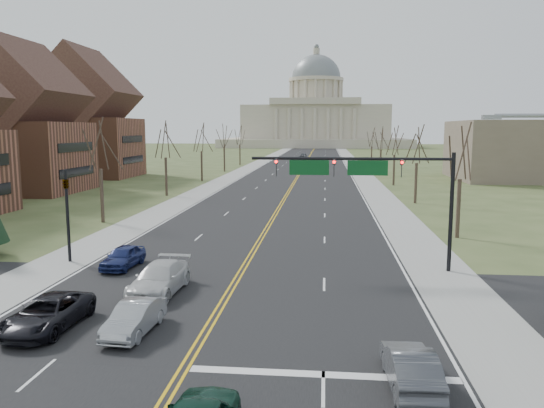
% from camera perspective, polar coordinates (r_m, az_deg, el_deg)
% --- Properties ---
extents(ground, '(600.00, 600.00, 0.00)m').
position_cam_1_polar(ground, '(21.11, -8.70, -15.94)').
color(ground, '#3C4C26').
rests_on(ground, ground).
extents(road, '(20.00, 380.00, 0.01)m').
position_cam_1_polar(road, '(129.03, 3.51, 4.23)').
color(road, black).
rests_on(road, ground).
extents(cross_road, '(120.00, 14.00, 0.01)m').
position_cam_1_polar(cross_road, '(26.56, -5.44, -10.76)').
color(cross_road, black).
rests_on(cross_road, ground).
extents(sidewalk_left, '(4.00, 380.00, 0.03)m').
position_cam_1_polar(sidewalk_left, '(130.05, -1.79, 4.27)').
color(sidewalk_left, gray).
rests_on(sidewalk_left, ground).
extents(sidewalk_right, '(4.00, 380.00, 0.03)m').
position_cam_1_polar(sidewalk_right, '(129.13, 8.86, 4.15)').
color(sidewalk_right, gray).
rests_on(sidewalk_right, ground).
extents(center_line, '(0.42, 380.00, 0.01)m').
position_cam_1_polar(center_line, '(129.03, 3.51, 4.23)').
color(center_line, gold).
rests_on(center_line, road).
extents(edge_line_left, '(0.15, 380.00, 0.01)m').
position_cam_1_polar(edge_line_left, '(129.78, -0.83, 4.27)').
color(edge_line_left, silver).
rests_on(edge_line_left, road).
extents(edge_line_right, '(0.15, 380.00, 0.01)m').
position_cam_1_polar(edge_line_right, '(129.03, 7.88, 4.17)').
color(edge_line_right, silver).
rests_on(edge_line_right, road).
extents(stop_bar, '(9.50, 0.50, 0.01)m').
position_cam_1_polar(stop_bar, '(19.61, 5.55, -17.79)').
color(stop_bar, silver).
rests_on(stop_bar, road).
extents(capitol, '(90.00, 60.00, 50.00)m').
position_cam_1_polar(capitol, '(268.67, 4.72, 9.22)').
color(capitol, '#B2A894').
rests_on(capitol, ground).
extents(signal_mast, '(12.12, 0.44, 7.20)m').
position_cam_1_polar(signal_mast, '(32.37, 10.12, 2.98)').
color(signal_mast, black).
rests_on(signal_mast, ground).
extents(signal_left, '(0.32, 0.36, 6.00)m').
position_cam_1_polar(signal_left, '(36.44, -21.18, -0.13)').
color(signal_left, black).
rests_on(signal_left, ground).
extents(tree_r_0, '(3.74, 3.74, 8.50)m').
position_cam_1_polar(tree_r_0, '(43.98, 19.66, 4.97)').
color(tree_r_0, '#3C2F23').
rests_on(tree_r_0, ground).
extents(tree_l_0, '(3.96, 3.96, 9.00)m').
position_cam_1_polar(tree_l_0, '(50.97, -18.04, 5.84)').
color(tree_l_0, '#3C2F23').
rests_on(tree_l_0, ground).
extents(tree_r_1, '(3.74, 3.74, 8.50)m').
position_cam_1_polar(tree_r_1, '(63.57, 15.35, 5.95)').
color(tree_r_1, '#3C2F23').
rests_on(tree_r_1, ground).
extents(tree_l_1, '(3.96, 3.96, 9.00)m').
position_cam_1_polar(tree_l_1, '(69.74, -11.41, 6.56)').
color(tree_l_1, '#3C2F23').
rests_on(tree_l_1, ground).
extents(tree_r_2, '(3.74, 3.74, 8.50)m').
position_cam_1_polar(tree_r_2, '(83.35, 13.07, 6.46)').
color(tree_r_2, '#3C2F23').
rests_on(tree_r_2, ground).
extents(tree_l_2, '(3.96, 3.96, 9.00)m').
position_cam_1_polar(tree_l_2, '(89.05, -7.62, 6.93)').
color(tree_l_2, '#3C2F23').
rests_on(tree_l_2, ground).
extents(tree_r_3, '(3.74, 3.74, 8.50)m').
position_cam_1_polar(tree_r_3, '(103.21, 11.66, 6.76)').
color(tree_r_3, '#3C2F23').
rests_on(tree_r_3, ground).
extents(tree_l_3, '(3.96, 3.96, 9.00)m').
position_cam_1_polar(tree_l_3, '(108.61, -5.18, 7.16)').
color(tree_l_3, '#3C2F23').
rests_on(tree_l_3, ground).
extents(tree_r_4, '(3.74, 3.74, 8.50)m').
position_cam_1_polar(tree_r_4, '(123.12, 10.71, 6.97)').
color(tree_r_4, '#3C2F23').
rests_on(tree_r_4, ground).
extents(tree_l_4, '(3.96, 3.96, 9.00)m').
position_cam_1_polar(tree_l_4, '(128.31, -3.48, 7.30)').
color(tree_l_4, '#3C2F23').
rests_on(tree_l_4, ground).
extents(bldg_left_mid, '(15.10, 14.28, 20.75)m').
position_cam_1_polar(bldg_left_mid, '(79.94, -25.31, 7.27)').
color(bldg_left_mid, brown).
rests_on(bldg_left_mid, ground).
extents(bldg_left_far, '(17.10, 14.28, 23.25)m').
position_cam_1_polar(bldg_left_far, '(102.13, -19.35, 8.15)').
color(bldg_left_far, brown).
rests_on(bldg_left_far, ground).
extents(bldg_right_mass, '(25.00, 20.00, 10.00)m').
position_cam_1_polar(bldg_right_mass, '(101.00, 26.13, 5.21)').
color(bldg_right_mass, '#6A5B4B').
rests_on(bldg_right_mass, ground).
extents(car_nb_outer_lead, '(1.63, 4.27, 1.39)m').
position_cam_1_polar(car_nb_outer_lead, '(18.98, 14.67, -16.63)').
color(car_nb_outer_lead, '#494B50').
rests_on(car_nb_outer_lead, road).
extents(car_sb_inner_lead, '(1.65, 4.09, 1.32)m').
position_cam_1_polar(car_sb_inner_lead, '(23.53, -14.59, -11.78)').
color(car_sb_inner_lead, '#989B9F').
rests_on(car_sb_inner_lead, road).
extents(car_sb_outer_lead, '(2.46, 5.07, 1.39)m').
position_cam_1_polar(car_sb_outer_lead, '(25.16, -22.97, -10.78)').
color(car_sb_outer_lead, black).
rests_on(car_sb_outer_lead, road).
extents(car_sb_inner_second, '(2.42, 5.44, 1.55)m').
position_cam_1_polar(car_sb_inner_second, '(28.65, -12.02, -7.85)').
color(car_sb_inner_second, silver).
rests_on(car_sb_inner_second, road).
extents(car_sb_outer_second, '(1.91, 4.13, 1.37)m').
position_cam_1_polar(car_sb_outer_second, '(34.32, -15.73, -5.49)').
color(car_sb_outer_second, navy).
rests_on(car_sb_outer_second, road).
extents(car_far_nb, '(3.13, 5.67, 1.50)m').
position_cam_1_polar(car_far_nb, '(107.48, 3.84, 3.87)').
color(car_far_nb, black).
rests_on(car_far_nb, road).
extents(car_far_sb, '(2.25, 4.78, 1.58)m').
position_cam_1_polar(car_far_sb, '(158.70, 3.36, 5.23)').
color(car_far_sb, '#4E5156').
rests_on(car_far_sb, road).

